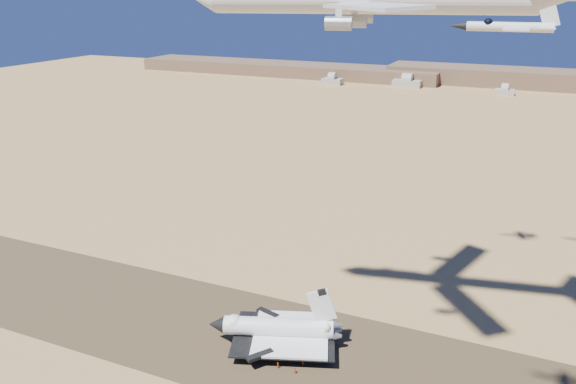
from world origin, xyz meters
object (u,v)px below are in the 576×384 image
at_px(crew_b, 303,363).
at_px(crew_c, 295,371).
at_px(shuttle, 277,329).
at_px(crew_a, 278,365).
at_px(chase_jet_a, 507,27).

distance_m(crew_b, crew_c, 4.04).
relative_size(shuttle, crew_a, 21.26).
height_order(crew_c, chase_jet_a, chase_jet_a).
distance_m(crew_a, chase_jet_a, 108.07).
distance_m(crew_a, crew_b, 7.06).
distance_m(shuttle, crew_a, 11.97).
xyz_separation_m(crew_a, chase_jet_a, (49.39, -27.67, 92.06)).
relative_size(shuttle, crew_c, 21.91).
distance_m(shuttle, crew_b, 13.32).
height_order(shuttle, crew_a, shuttle).
xyz_separation_m(crew_a, crew_b, (6.02, 3.68, -0.10)).
bearing_deg(crew_c, crew_a, 60.20).
xyz_separation_m(shuttle, chase_jet_a, (54.21, -37.80, 87.90)).
bearing_deg(shuttle, crew_c, -65.59).
xyz_separation_m(shuttle, crew_b, (10.85, -6.45, -4.25)).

